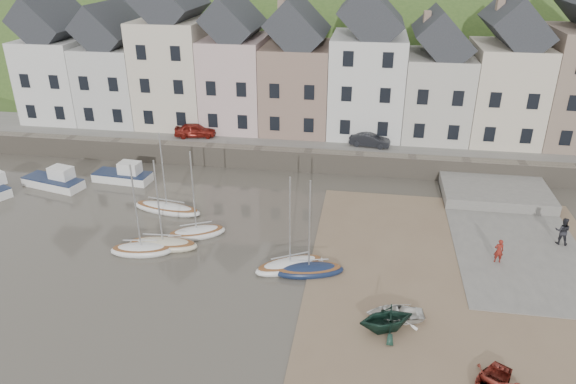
% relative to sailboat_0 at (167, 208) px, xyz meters
% --- Properties ---
extents(ground, '(160.00, 160.00, 0.00)m').
position_rel_sailboat_0_xyz_m(ground, '(9.26, -7.56, -0.26)').
color(ground, '#464037').
rests_on(ground, ground).
extents(quay_land, '(90.00, 30.00, 1.50)m').
position_rel_sailboat_0_xyz_m(quay_land, '(9.26, 24.44, 0.49)').
color(quay_land, '#355020').
rests_on(quay_land, ground).
extents(quay_street, '(70.00, 7.00, 0.10)m').
position_rel_sailboat_0_xyz_m(quay_street, '(9.26, 12.94, 1.29)').
color(quay_street, slate).
rests_on(quay_street, quay_land).
extents(seawall, '(70.00, 1.20, 1.80)m').
position_rel_sailboat_0_xyz_m(seawall, '(9.26, 9.44, 0.64)').
color(seawall, slate).
rests_on(seawall, ground).
extents(beach, '(18.00, 26.00, 0.06)m').
position_rel_sailboat_0_xyz_m(beach, '(20.26, -7.56, -0.23)').
color(beach, brown).
rests_on(beach, ground).
extents(slipway, '(8.00, 18.00, 0.12)m').
position_rel_sailboat_0_xyz_m(slipway, '(24.26, 0.44, -0.20)').
color(slipway, slate).
rests_on(slipway, ground).
extents(hillside, '(134.40, 84.00, 84.00)m').
position_rel_sailboat_0_xyz_m(hillside, '(4.26, 52.43, -18.25)').
color(hillside, '#355020').
rests_on(hillside, ground).
extents(townhouse_terrace, '(61.05, 8.00, 13.93)m').
position_rel_sailboat_0_xyz_m(townhouse_terrace, '(11.02, 16.44, 7.07)').
color(townhouse_terrace, silver).
rests_on(townhouse_terrace, quay_land).
extents(sailboat_0, '(5.58, 2.35, 6.32)m').
position_rel_sailboat_0_xyz_m(sailboat_0, '(0.00, 0.00, 0.00)').
color(sailboat_0, white).
rests_on(sailboat_0, ground).
extents(sailboat_1, '(4.16, 2.15, 6.32)m').
position_rel_sailboat_0_xyz_m(sailboat_1, '(0.48, -5.78, 0.01)').
color(sailboat_1, white).
rests_on(sailboat_1, ground).
extents(sailboat_2, '(4.67, 1.78, 6.32)m').
position_rel_sailboat_0_xyz_m(sailboat_2, '(1.59, -4.92, 0.00)').
color(sailboat_2, beige).
rests_on(sailboat_2, ground).
extents(sailboat_3, '(4.17, 3.05, 6.32)m').
position_rel_sailboat_0_xyz_m(sailboat_3, '(3.27, -3.13, 0.01)').
color(sailboat_3, white).
rests_on(sailboat_3, ground).
extents(sailboat_4, '(4.58, 3.45, 6.32)m').
position_rel_sailboat_0_xyz_m(sailboat_4, '(10.10, -6.08, 0.00)').
color(sailboat_4, white).
rests_on(sailboat_4, ground).
extents(sailboat_5, '(4.47, 2.44, 6.32)m').
position_rel_sailboat_0_xyz_m(sailboat_5, '(11.29, -6.40, 0.01)').
color(sailboat_5, '#142140').
rests_on(sailboat_5, ground).
extents(motorboat_0, '(5.37, 2.88, 1.70)m').
position_rel_sailboat_0_xyz_m(motorboat_0, '(-10.48, 2.74, 0.32)').
color(motorboat_0, white).
rests_on(motorboat_0, ground).
extents(motorboat_2, '(4.91, 2.16, 1.70)m').
position_rel_sailboat_0_xyz_m(motorboat_2, '(-5.45, 4.67, 0.32)').
color(motorboat_2, white).
rests_on(motorboat_2, ground).
extents(rowboat_white, '(3.25, 2.51, 0.62)m').
position_rel_sailboat_0_xyz_m(rowboat_white, '(16.26, -9.94, 0.11)').
color(rowboat_white, white).
rests_on(rowboat_white, beach).
extents(rowboat_green, '(3.63, 3.43, 1.52)m').
position_rel_sailboat_0_xyz_m(rowboat_green, '(15.78, -10.95, 0.56)').
color(rowboat_green, '#163227').
rests_on(rowboat_green, beach).
extents(rowboat_red, '(3.20, 3.45, 0.58)m').
position_rel_sailboat_0_xyz_m(rowboat_red, '(20.36, -14.16, 0.09)').
color(rowboat_red, maroon).
rests_on(rowboat_red, beach).
extents(person_red, '(0.59, 0.41, 1.57)m').
position_rel_sailboat_0_xyz_m(person_red, '(22.62, -3.48, 0.65)').
color(person_red, maroon).
rests_on(person_red, slipway).
extents(person_dark, '(1.06, 0.92, 1.87)m').
position_rel_sailboat_0_xyz_m(person_dark, '(27.11, -0.54, 0.80)').
color(person_dark, black).
rests_on(person_dark, slipway).
extents(car_left, '(3.99, 2.16, 1.29)m').
position_rel_sailboat_0_xyz_m(car_left, '(-1.59, 11.94, 1.99)').
color(car_left, maroon).
rests_on(car_left, quay_street).
extents(car_right, '(3.67, 1.71, 1.16)m').
position_rel_sailboat_0_xyz_m(car_right, '(14.43, 11.94, 1.92)').
color(car_right, black).
rests_on(car_right, quay_street).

